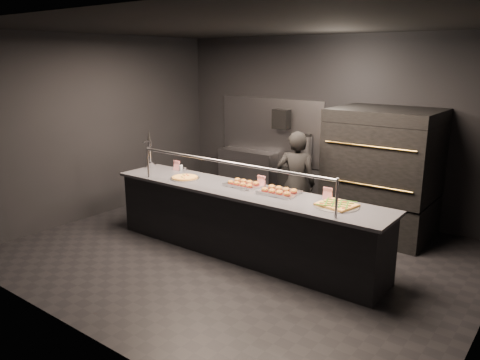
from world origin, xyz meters
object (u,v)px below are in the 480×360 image
at_px(pizza_oven, 383,172).
at_px(trash_bin, 290,185).
at_px(fire_extinguisher, 308,149).
at_px(square_pizza, 337,205).
at_px(towel_dispenser, 282,119).
at_px(slider_tray_a, 243,184).
at_px(prep_shelf, 248,173).
at_px(round_pizza, 185,178).
at_px(service_counter, 243,222).
at_px(worker, 296,183).
at_px(beer_tap, 150,157).
at_px(slider_tray_b, 279,191).

relative_size(pizza_oven, trash_bin, 2.39).
relative_size(pizza_oven, fire_extinguisher, 3.78).
bearing_deg(fire_extinguisher, square_pizza, -54.13).
height_order(towel_dispenser, slider_tray_a, towel_dispenser).
height_order(prep_shelf, round_pizza, round_pizza).
height_order(pizza_oven, towel_dispenser, pizza_oven).
distance_m(service_counter, pizza_oven, 2.30).
bearing_deg(prep_shelf, worker, -34.41).
relative_size(service_counter, slider_tray_a, 7.67).
height_order(fire_extinguisher, square_pizza, fire_extinguisher).
bearing_deg(fire_extinguisher, beer_tap, -125.36).
bearing_deg(slider_tray_a, fire_extinguisher, 96.33).
relative_size(towel_dispenser, slider_tray_a, 0.65).
bearing_deg(square_pizza, round_pizza, -177.20).
xyz_separation_m(service_counter, square_pizza, (1.33, 0.07, 0.47)).
distance_m(beer_tap, square_pizza, 3.29).
bearing_deg(service_counter, towel_dispenser, 110.63).
xyz_separation_m(service_counter, fire_extinguisher, (-0.35, 2.40, 0.60)).
bearing_deg(pizza_oven, square_pizza, -85.83).
height_order(square_pizza, worker, worker).
bearing_deg(worker, fire_extinguisher, -89.67).
relative_size(pizza_oven, beer_tap, 3.15).
height_order(prep_shelf, towel_dispenser, towel_dispenser).
bearing_deg(square_pizza, fire_extinguisher, 125.87).
bearing_deg(trash_bin, pizza_oven, -9.87).
bearing_deg(service_counter, worker, 80.80).
bearing_deg(pizza_oven, service_counter, -122.27).
height_order(pizza_oven, slider_tray_a, pizza_oven).
xyz_separation_m(service_counter, trash_bin, (-0.57, 2.21, -0.06)).
bearing_deg(square_pizza, towel_dispenser, 133.93).
relative_size(towel_dispenser, square_pizza, 0.67).
relative_size(beer_tap, square_pizza, 1.16).
relative_size(slider_tray_b, worker, 0.34).
bearing_deg(beer_tap, prep_shelf, 80.86).
height_order(beer_tap, slider_tray_b, beer_tap).
relative_size(towel_dispenser, round_pizza, 0.81).
distance_m(pizza_oven, fire_extinguisher, 1.63).
height_order(round_pizza, slider_tray_b, slider_tray_b).
bearing_deg(beer_tap, round_pizza, -11.40).
height_order(service_counter, slider_tray_b, service_counter).
bearing_deg(trash_bin, prep_shelf, 173.77).
distance_m(round_pizza, square_pizza, 2.35).
bearing_deg(service_counter, pizza_oven, 57.73).
bearing_deg(trash_bin, towel_dispenser, 151.20).
xyz_separation_m(pizza_oven, square_pizza, (0.13, -1.83, -0.03)).
relative_size(pizza_oven, square_pizza, 3.67).
xyz_separation_m(round_pizza, square_pizza, (2.35, 0.11, 0.00)).
height_order(service_counter, fire_extinguisher, service_counter).
bearing_deg(square_pizza, prep_shelf, 142.53).
relative_size(pizza_oven, towel_dispenser, 5.46).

